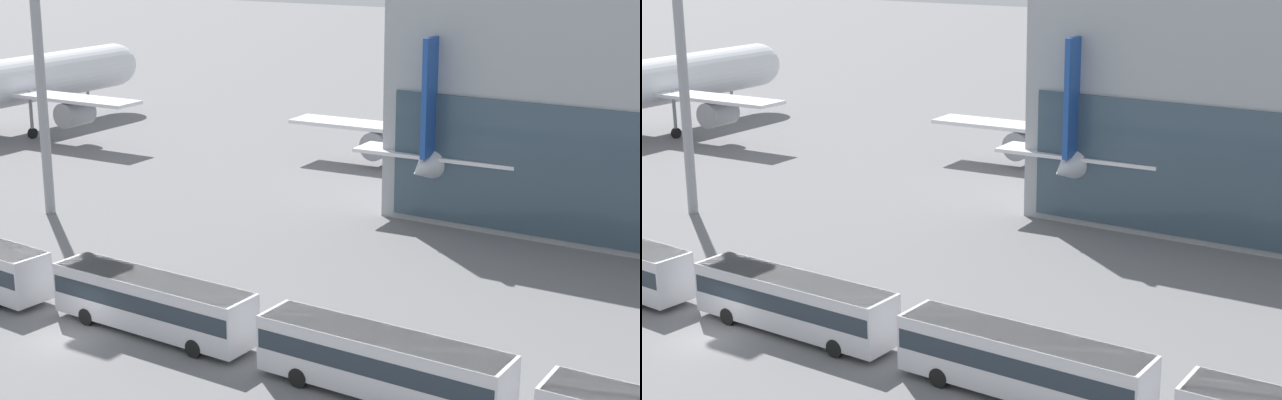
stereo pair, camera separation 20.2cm
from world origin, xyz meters
TOP-DOWN VIEW (x-y plane):
  - ground_plane at (0.00, 0.00)m, footprint 440.00×440.00m
  - airliner_at_gate_near at (-46.12, 37.14)m, footprint 34.49×37.06m
  - airliner_at_gate_far at (6.43, 46.08)m, footprint 40.79×40.37m
  - shuttle_bus_1 at (3.47, 3.15)m, footprint 12.83×2.97m
  - shuttle_bus_2 at (17.88, 3.00)m, footprint 12.81×2.86m

SIDE VIEW (x-z plane):
  - ground_plane at x=0.00m, z-range 0.00..0.00m
  - shuttle_bus_1 at x=3.47m, z-range 0.29..3.51m
  - shuttle_bus_2 at x=17.88m, z-range 0.29..3.51m
  - airliner_at_gate_far at x=6.43m, z-range -2.47..11.72m
  - airliner_at_gate_near at x=-46.12m, z-range -1.84..13.14m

